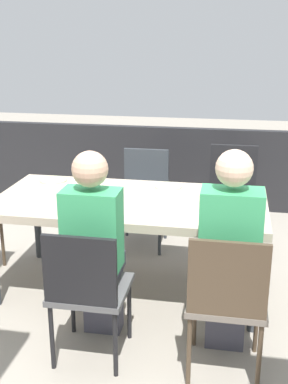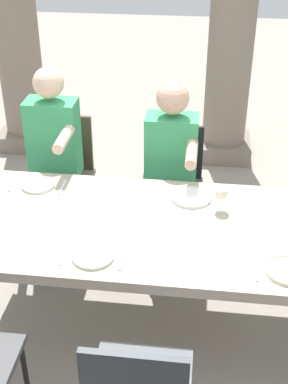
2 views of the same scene
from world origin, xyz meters
name	(u,v)px [view 1 (image 1 of 2)]	position (x,y,z in m)	size (l,w,h in m)	color
ground_plane	(131,288)	(0.00, 0.00, 0.00)	(16.00, 16.00, 0.00)	gray
dining_table	(130,206)	(0.00, 0.00, 0.68)	(1.99, 0.98, 0.74)	tan
chair_west_north	(227,296)	(-0.74, 0.91, 0.52)	(0.44, 0.44, 0.90)	#6A6158
chair_west_south	(232,192)	(-0.74, -0.91, 0.54)	(0.44, 0.44, 0.94)	#4F4F50
chair_mid_north	(87,286)	(0.06, 0.91, 0.50)	(0.44, 0.44, 0.86)	#4F4F50
chair_mid_south	(144,190)	(0.06, -0.91, 0.51)	(0.44, 0.44, 0.87)	#5B5E61
diner_woman_green	(229,252)	(-0.73, 0.73, 0.71)	(0.35, 0.49, 1.32)	#3F3F4C
diner_man_white	(95,243)	(0.06, 0.70, 0.68)	(0.35, 0.49, 1.27)	#3F3F4C
patio_railing	(167,167)	(0.00, -2.00, 0.45)	(4.39, 0.10, 0.90)	black
plate_0	(227,220)	(-0.71, 0.32, 0.74)	(0.20, 0.20, 0.02)	white
fork_0	(251,222)	(-0.86, 0.32, 0.74)	(0.02, 0.17, 0.01)	silver
spoon_0	(204,219)	(-0.56, 0.32, 0.74)	(0.02, 0.17, 0.01)	silver
plate_1	(168,187)	(-0.24, -0.32, 0.74)	(0.21, 0.21, 0.02)	white
fork_1	(187,189)	(-0.39, -0.32, 0.74)	(0.02, 0.17, 0.01)	silver
spoon_1	(149,186)	(-0.09, -0.32, 0.74)	(0.02, 0.17, 0.01)	silver
plate_2	(90,210)	(0.22, 0.30, 0.74)	(0.24, 0.24, 0.02)	white
wine_glass_2	(71,190)	(0.38, 0.20, 0.85)	(0.08, 0.08, 0.16)	white
fork_2	(111,212)	(0.07, 0.30, 0.74)	(0.02, 0.17, 0.01)	silver
spoon_2	(69,209)	(0.37, 0.30, 0.74)	(0.02, 0.17, 0.01)	silver
plate_3	(53,181)	(0.71, -0.32, 0.74)	(0.22, 0.22, 0.02)	silver
fork_3	(71,182)	(0.56, -0.32, 0.74)	(0.02, 0.17, 0.01)	silver
spoon_3	(36,180)	(0.86, -0.32, 0.74)	(0.02, 0.17, 0.01)	silver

